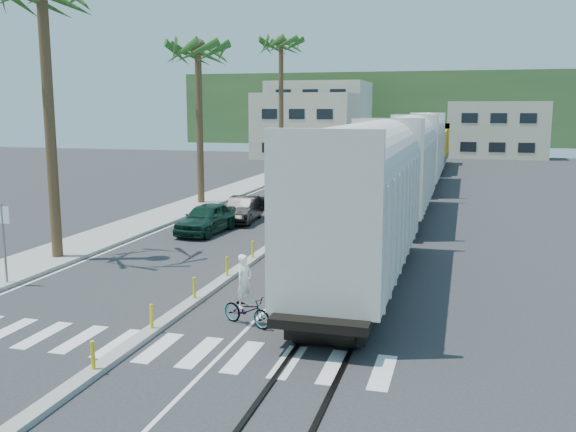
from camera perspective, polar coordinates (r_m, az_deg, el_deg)
The scene contains 16 objects.
ground at distance 19.85m, azimuth -10.64°, elevation -9.23°, with size 140.00×140.00×0.00m, color #28282B.
sidewalk at distance 45.54m, azimuth -6.46°, elevation 1.69°, with size 3.00×90.00×0.15m, color gray.
rails at distance 45.38m, azimuth 11.04°, elevation 1.49°, with size 1.56×100.00×0.06m.
median at distance 38.24m, azimuth 2.58°, elevation 0.22°, with size 0.45×60.00×0.85m.
crosswalk at distance 18.19m, azimuth -13.45°, elevation -11.10°, with size 14.00×2.20×0.01m, color silver.
lane_markings at distance 43.59m, azimuth 1.31°, elevation 1.30°, with size 9.42×90.00×0.01m.
freight_train at distance 42.99m, azimuth 10.94°, elevation 4.90°, with size 3.00×60.94×5.85m.
palm_trees at distance 43.04m, azimuth -7.41°, elevation 15.53°, with size 3.50×37.20×13.75m.
street_sign at distance 24.90m, azimuth -23.98°, elevation -1.34°, with size 0.60×0.08×3.00m.
buildings at distance 89.72m, azimuth 6.06°, elevation 8.37°, with size 38.00×27.00×10.00m.
hillside at distance 117.11m, azimuth 11.55°, elevation 9.34°, with size 80.00×20.00×12.00m, color #385628.
car_lead at distance 32.86m, azimuth -7.25°, elevation -0.21°, with size 2.15×4.63×1.53m, color black.
car_second at distance 35.88m, azimuth -4.04°, elevation 0.58°, with size 1.90×4.40×1.41m, color black.
car_third at distance 41.62m, azimuth -0.48°, elevation 1.87°, with size 2.01×4.85×1.40m, color black.
car_rear at distance 47.23m, azimuth 0.19°, elevation 2.81°, with size 2.34×5.08×1.41m, color #AEB0B3.
cyclist at distance 19.08m, azimuth -3.72°, elevation -7.77°, with size 1.79×2.15×2.14m.
Camera 1 is at (8.42, -16.80, 6.39)m, focal length 40.00 mm.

